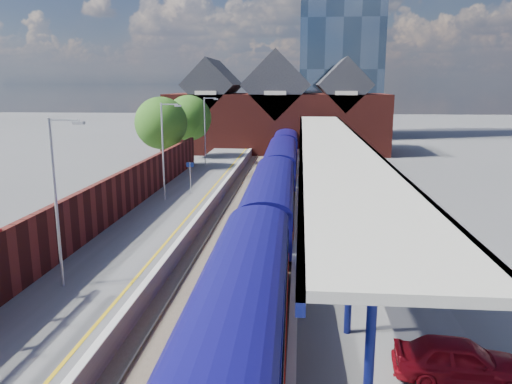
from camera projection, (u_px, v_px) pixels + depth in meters
The scene contains 23 objects.
ground at pixel (262, 192), 43.90m from camera, with size 240.00×240.00×0.00m, color #5B5B5E.
ballast_bed at pixel (250, 222), 34.16m from camera, with size 6.00×76.00×0.06m, color #473D33.
rails at pixel (250, 221), 34.14m from camera, with size 4.51×76.00×0.14m.
left_platform at pixel (172, 214), 34.53m from camera, with size 5.00×76.00×1.00m, color #565659.
right_platform at pixel (339, 217), 33.54m from camera, with size 6.00×76.00×1.00m, color #565659.
coping_left at pixel (205, 207), 34.22m from camera, with size 0.30×76.00×0.05m, color silver.
coping_right at pixel (297, 209), 33.68m from camera, with size 0.30×76.00×0.05m, color silver.
yellow_line at pixel (196, 207), 34.28m from camera, with size 0.14×76.00×0.01m, color yellow.
train at pixel (277, 175), 40.30m from camera, with size 3.00×65.93×3.45m.
canopy at pixel (332, 144), 34.48m from camera, with size 4.50×52.00×4.48m.
lamp_post_b at pixel (58, 193), 20.03m from camera, with size 1.48×0.18×7.00m.
lamp_post_c at pixel (165, 146), 35.61m from camera, with size 1.48×0.18×7.00m.
lamp_post_d at pixel (206, 127), 51.18m from camera, with size 1.48×0.18×7.00m.
platform_sign at pixel (190, 173), 37.92m from camera, with size 0.55×0.08×2.50m.
brick_wall at pixel (96, 208), 28.05m from camera, with size 0.35×50.00×3.86m.
station_building at pixel (277, 112), 70.01m from camera, with size 30.00×12.12×13.78m.
glass_tower at pixel (341, 21), 87.45m from camera, with size 14.20×14.20×40.30m.
tree_near at pixel (162, 125), 49.41m from camera, with size 5.20×5.20×8.10m.
tree_far at pixel (190, 119), 57.12m from camera, with size 5.20×5.20×8.10m.
parked_car_red at pixel (460, 360), 14.10m from camera, with size 1.49×3.71×1.27m, color maroon.
parked_car_silver at pixel (386, 241), 24.61m from camera, with size 1.51×4.32×1.42m, color silver.
parked_car_dark at pixel (352, 214), 30.13m from camera, with size 1.71×4.21×1.22m, color black.
parked_car_blue at pixel (398, 252), 23.24m from camera, with size 2.01×4.37×1.21m, color navy.
Camera 1 is at (3.28, -12.79, 9.26)m, focal length 35.00 mm.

